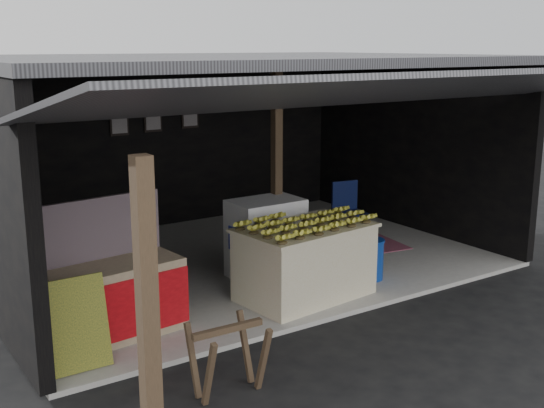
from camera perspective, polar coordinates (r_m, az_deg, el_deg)
ground at (r=8.26m, az=6.14°, el=-9.41°), size 80.00×80.00×0.00m
concrete_slab at (r=10.17m, az=-2.93°, el=-4.78°), size 7.00×5.00×0.06m
shophouse at (r=10.00m, az=-4.01°, el=7.05°), size 7.40×7.29×3.02m
banana_table at (r=8.55m, az=2.78°, el=-4.83°), size 1.77×1.20×0.92m
banana_pile at (r=8.39m, az=2.82°, el=-1.26°), size 1.63×1.09×0.18m
white_crate at (r=9.29m, az=-0.52°, el=-2.86°), size 0.97×0.67×1.07m
neighbor_stall at (r=7.62m, az=-13.07°, el=-7.52°), size 1.52×0.82×1.50m
green_signboard at (r=6.95m, az=-16.04°, el=-9.69°), size 0.62×0.23×0.92m
sawhorse at (r=6.38m, az=-3.70°, el=-12.22°), size 0.71×0.61×0.68m
water_barrel at (r=9.34m, az=8.20°, el=-4.67°), size 0.36×0.36×0.53m
plastic_chair at (r=10.99m, az=6.36°, el=-0.20°), size 0.53×0.53×0.97m
magenta_rug at (r=10.84m, az=6.95°, el=-3.52°), size 1.63×1.21×0.01m
picture_frames at (r=11.79m, az=-9.79°, el=6.99°), size 1.62×0.04×0.46m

